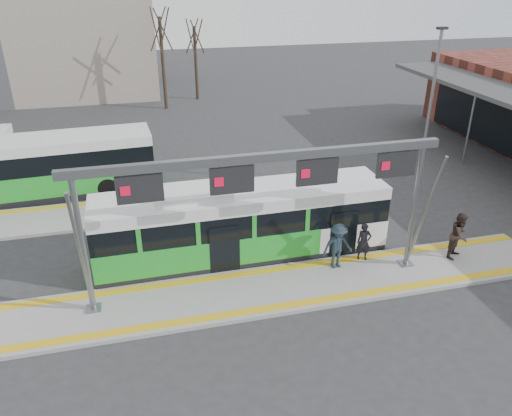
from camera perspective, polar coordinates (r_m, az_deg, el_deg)
The scene contains 14 objects.
ground at distance 18.83m, azimuth 2.26°, elevation -9.42°, with size 120.00×120.00×0.00m, color #2D2D30.
platform_main at distance 18.79m, azimuth 2.26°, elevation -9.23°, with size 22.00×3.00×0.15m, color gray.
platform_second at distance 25.15m, azimuth -11.68°, elevation -0.07°, with size 20.00×3.00×0.15m, color gray.
tactile_main at distance 18.74m, azimuth 2.26°, elevation -9.02°, with size 22.00×2.65×0.02m.
tactile_second at distance 26.16m, azimuth -11.85°, elevation 1.18°, with size 20.00×0.35×0.02m.
gantry at distance 16.84m, azimuth 1.13°, elevation 2.90°, with size 13.00×1.68×5.20m.
hero_bus at distance 20.20m, azimuth -1.69°, elevation -1.83°, with size 11.77×2.61×3.23m.
bg_bus_green at distance 28.02m, azimuth -24.52°, elevation 4.06°, with size 12.52×3.33×3.10m.
passenger_a at distance 20.44m, azimuth 12.22°, elevation -3.81°, with size 0.58×0.38×1.59m, color black.
passenger_b at distance 21.69m, azimuth 22.24°, elevation -2.91°, with size 0.95×0.74×1.95m, color #2F231F.
passenger_c at distance 19.67m, azimuth 9.31°, elevation -4.31°, with size 1.22×0.70×1.88m, color #1F2C37.
tree_left at distance 42.41m, azimuth -10.88°, elevation 19.33°, with size 1.40×1.40×8.25m.
tree_mid at distance 45.50m, azimuth -7.04°, elevation 18.84°, with size 1.40×1.40×7.03m.
lamp_east at distance 26.61m, azimuth 19.22°, elevation 10.48°, with size 0.50×0.25×8.34m.
Camera 1 is at (-4.43, -14.68, 10.93)m, focal length 35.00 mm.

